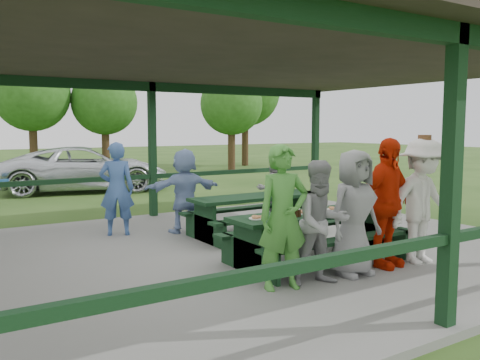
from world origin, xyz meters
TOP-DOWN VIEW (x-y plane):
  - ground at (0.00, 0.00)m, footprint 90.00×90.00m
  - concrete_slab at (0.00, 0.00)m, footprint 10.00×8.00m
  - pavilion_structure at (0.00, 0.00)m, footprint 10.60×8.60m
  - picnic_table_near at (0.51, -1.20)m, footprint 2.77×1.39m
  - picnic_table_far at (0.79, 0.80)m, footprint 2.52×1.39m
  - table_setting at (0.67, -1.18)m, footprint 2.42×0.45m
  - contestant_green at (-0.69, -1.97)m, footprint 0.74×0.57m
  - contestant_grey_left at (-0.18, -2.10)m, footprint 0.88×0.75m
  - contestant_grey_mid at (0.47, -2.02)m, footprint 0.85×0.57m
  - contestant_red at (1.16, -1.97)m, footprint 1.14×0.60m
  - contestant_white_fedora at (1.77, -2.10)m, footprint 1.23×0.76m
  - spectator_lblue at (-0.20, 1.78)m, footprint 1.54×0.64m
  - spectator_blue at (-1.38, 2.21)m, footprint 0.74×0.62m
  - spectator_grey at (1.72, 1.55)m, footprint 0.79×0.66m
  - pickup_truck at (0.16, 9.87)m, footprint 5.71×3.58m
  - tree_left at (-0.02, 17.53)m, footprint 3.39×3.39m
  - tree_mid at (3.11, 16.96)m, footprint 3.08×3.08m
  - tree_right at (8.58, 14.40)m, footprint 3.03×3.03m
  - tree_far_right at (10.67, 16.40)m, footprint 3.79×3.79m

SIDE VIEW (x-z plane):
  - ground at x=0.00m, z-range 0.00..0.00m
  - concrete_slab at x=0.00m, z-range 0.00..0.10m
  - picnic_table_far at x=0.79m, z-range 0.20..0.95m
  - picnic_table_near at x=0.51m, z-range 0.20..0.95m
  - pickup_truck at x=0.16m, z-range 0.00..1.47m
  - spectator_grey at x=1.72m, z-range 0.10..1.55m
  - table_setting at x=0.67m, z-range 0.83..0.93m
  - contestant_grey_left at x=-0.18m, z-range 0.10..1.70m
  - spectator_lblue at x=-0.20m, z-range 0.10..1.71m
  - contestant_grey_mid at x=0.47m, z-range 0.10..1.81m
  - spectator_blue at x=-1.38m, z-range 0.10..1.84m
  - contestant_green at x=-0.69m, z-range 0.10..1.91m
  - contestant_white_fedora at x=1.77m, z-range 0.08..1.97m
  - contestant_red at x=1.16m, z-range 0.10..1.96m
  - pavilion_structure at x=0.00m, z-range 1.55..4.79m
  - tree_right at x=8.58m, z-range 0.83..5.57m
  - tree_mid at x=3.11m, z-range 0.84..5.66m
  - tree_left at x=-0.02m, z-range 0.93..6.23m
  - tree_far_right at x=10.67m, z-range 1.05..6.96m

